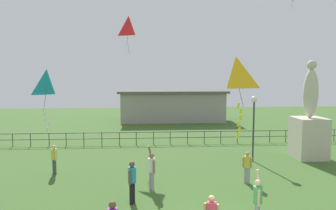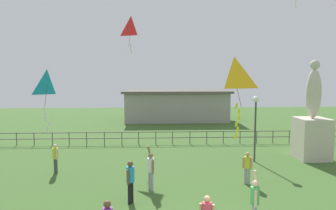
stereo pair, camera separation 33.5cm
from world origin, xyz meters
TOP-DOWN VIEW (x-y plane):
  - statue_monument at (7.66, 9.70)m, footprint 1.78×1.78m
  - lamppost at (4.02, 9.18)m, footprint 0.36×0.36m
  - person_1 at (1.47, 1.53)m, footprint 0.32×0.49m
  - person_2 at (-1.99, 4.99)m, footprint 0.35×0.53m
  - person_3 at (-2.77, 3.67)m, footprint 0.32×0.48m
  - person_4 at (-6.93, 7.58)m, footprint 0.32×0.37m
  - person_6 at (2.47, 5.59)m, footprint 0.43×0.28m
  - kite_0 at (1.10, 3.04)m, footprint 1.10×0.94m
  - kite_4 at (-3.39, 13.27)m, footprint 1.01×0.72m
  - kite_6 at (-6.41, 5.31)m, footprint 0.95×0.93m
  - waterfront_railing at (-0.38, 14.00)m, footprint 36.00×0.06m
  - pavilion_building at (0.61, 26.00)m, footprint 11.76×5.45m

SIDE VIEW (x-z plane):
  - waterfront_railing at x=-0.38m, z-range 0.14..1.09m
  - person_6 at x=2.47m, z-range 0.11..1.62m
  - person_4 at x=-6.93m, z-range 0.11..1.63m
  - person_1 at x=1.47m, z-range 0.00..1.90m
  - person_3 at x=-2.77m, z-range 0.13..1.83m
  - person_2 at x=-1.99m, z-range 0.00..1.97m
  - pavilion_building at x=0.61m, z-range 0.02..3.41m
  - statue_monument at x=7.66m, z-range -1.12..4.84m
  - lamppost at x=4.02m, z-range 0.92..4.78m
  - kite_6 at x=-6.41m, z-range 3.24..5.91m
  - kite_0 at x=1.10m, z-range 3.52..6.45m
  - kite_4 at x=-3.39m, z-range 7.04..9.61m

